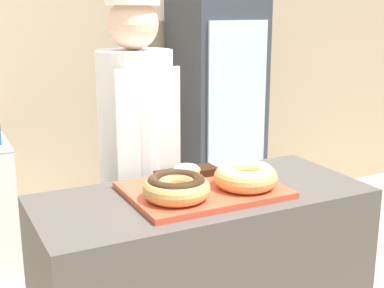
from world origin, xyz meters
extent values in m
cube|color=tan|center=(0.00, 2.13, 1.35)|extent=(8.00, 0.06, 2.70)
cube|color=#D84C33|center=(0.00, 0.00, 0.99)|extent=(0.61, 0.45, 0.02)
torus|color=tan|center=(-0.15, -0.07, 1.04)|extent=(0.26, 0.26, 0.08)
torus|color=#331E0F|center=(-0.15, -0.07, 1.07)|extent=(0.22, 0.22, 0.05)
torus|color=tan|center=(0.15, -0.07, 1.04)|extent=(0.26, 0.26, 0.08)
torus|color=beige|center=(0.15, -0.07, 1.07)|extent=(0.22, 0.22, 0.05)
torus|color=tan|center=(0.00, 0.15, 1.02)|extent=(0.12, 0.12, 0.05)
torus|color=white|center=(0.00, 0.15, 1.04)|extent=(0.11, 0.11, 0.03)
cube|color=black|center=(-0.09, 0.15, 1.02)|extent=(0.09, 0.09, 0.03)
cube|color=black|center=(0.09, 0.15, 1.02)|extent=(0.09, 0.09, 0.03)
cylinder|color=#4C4C51|center=(-0.08, 0.54, 0.43)|extent=(0.26, 0.26, 0.86)
cylinder|color=white|center=(-0.08, 0.54, 1.19)|extent=(0.36, 0.36, 0.65)
cube|color=white|center=(-0.08, 0.37, 0.77)|extent=(0.30, 0.02, 1.36)
sphere|color=beige|center=(-0.08, 0.54, 1.63)|extent=(0.23, 0.23, 0.23)
cube|color=#333842|center=(1.03, 1.74, 0.88)|extent=(0.57, 0.61, 1.75)
cube|color=silver|center=(1.03, 1.42, 0.91)|extent=(0.47, 0.02, 1.40)
camera|label=1|loc=(-0.95, -1.80, 1.71)|focal=50.00mm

